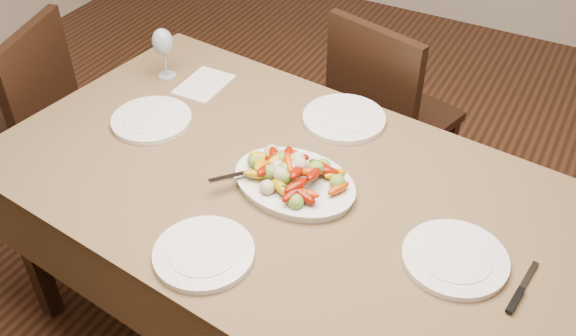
% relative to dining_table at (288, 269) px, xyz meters
% --- Properties ---
extents(dining_table, '(1.95, 1.24, 0.76)m').
position_rel_dining_table_xyz_m(dining_table, '(0.00, 0.00, 0.00)').
color(dining_table, brown).
rests_on(dining_table, ground).
extents(chair_far, '(0.52, 0.52, 0.95)m').
position_rel_dining_table_xyz_m(chair_far, '(0.03, 0.88, 0.10)').
color(chair_far, black).
rests_on(chair_far, ground).
extents(chair_left, '(0.52, 0.52, 0.95)m').
position_rel_dining_table_xyz_m(chair_left, '(-1.30, 0.04, 0.10)').
color(chair_left, black).
rests_on(chair_left, ground).
extents(serving_platter, '(0.40, 0.31, 0.02)m').
position_rel_dining_table_xyz_m(serving_platter, '(0.02, -0.00, 0.39)').
color(serving_platter, white).
rests_on(serving_platter, dining_table).
extents(roasted_vegetables, '(0.33, 0.24, 0.09)m').
position_rel_dining_table_xyz_m(roasted_vegetables, '(0.02, -0.00, 0.45)').
color(roasted_vegetables, '#760F02').
rests_on(roasted_vegetables, serving_platter).
extents(serving_spoon, '(0.27, 0.21, 0.03)m').
position_rel_dining_table_xyz_m(serving_spoon, '(-0.05, -0.03, 0.43)').
color(serving_spoon, '#9EA0A8').
rests_on(serving_spoon, serving_platter).
extents(plate_left, '(0.27, 0.27, 0.02)m').
position_rel_dining_table_xyz_m(plate_left, '(-0.55, 0.06, 0.39)').
color(plate_left, white).
rests_on(plate_left, dining_table).
extents(plate_right, '(0.28, 0.28, 0.02)m').
position_rel_dining_table_xyz_m(plate_right, '(0.53, -0.06, 0.39)').
color(plate_right, white).
rests_on(plate_right, dining_table).
extents(plate_far, '(0.28, 0.28, 0.02)m').
position_rel_dining_table_xyz_m(plate_far, '(0.01, 0.38, 0.39)').
color(plate_far, white).
rests_on(plate_far, dining_table).
extents(plate_near, '(0.27, 0.27, 0.02)m').
position_rel_dining_table_xyz_m(plate_near, '(-0.06, -0.36, 0.39)').
color(plate_near, white).
rests_on(plate_near, dining_table).
extents(wine_glass, '(0.08, 0.08, 0.20)m').
position_rel_dining_table_xyz_m(wine_glass, '(-0.69, 0.32, 0.48)').
color(wine_glass, '#8C99A5').
rests_on(wine_glass, dining_table).
extents(menu_card, '(0.15, 0.21, 0.00)m').
position_rel_dining_table_xyz_m(menu_card, '(-0.54, 0.34, 0.38)').
color(menu_card, silver).
rests_on(menu_card, dining_table).
extents(table_knife, '(0.04, 0.20, 0.01)m').
position_rel_dining_table_xyz_m(table_knife, '(0.70, -0.08, 0.38)').
color(table_knife, '#9EA0A8').
rests_on(table_knife, dining_table).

